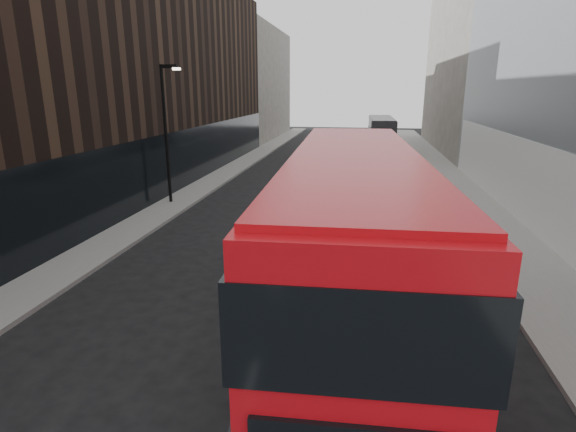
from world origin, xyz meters
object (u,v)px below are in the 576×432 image
at_px(street_lamp, 167,125).
at_px(grey_bus, 381,133).
at_px(car_b, 392,173).
at_px(red_bus, 352,244).
at_px(car_c, 389,176).
at_px(car_a, 330,216).

height_order(street_lamp, grey_bus, street_lamp).
bearing_deg(car_b, red_bus, -92.87).
height_order(car_b, car_c, car_b).
height_order(grey_bus, car_c, grey_bus).
height_order(street_lamp, car_c, street_lamp).
xyz_separation_m(red_bus, car_a, (-1.13, 8.86, -1.87)).
relative_size(grey_bus, car_a, 2.29).
xyz_separation_m(car_b, car_c, (-0.22, -0.57, -0.14)).
distance_m(grey_bus, car_b, 16.64).
relative_size(street_lamp, grey_bus, 0.69).
bearing_deg(car_c, street_lamp, -145.07).
bearing_deg(street_lamp, car_a, -22.35).
bearing_deg(red_bus, street_lamp, 126.04).
distance_m(grey_bus, car_c, 17.22).
height_order(red_bus, grey_bus, red_bus).
bearing_deg(grey_bus, street_lamp, -116.97).
relative_size(car_b, car_c, 1.07).
distance_m(grey_bus, car_a, 27.65).
distance_m(street_lamp, grey_bus, 26.69).
bearing_deg(street_lamp, car_c, 29.83).
bearing_deg(red_bus, car_b, 81.73).
xyz_separation_m(street_lamp, car_c, (11.69, 6.70, -3.54)).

